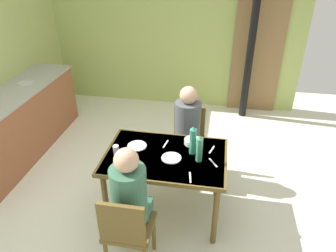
% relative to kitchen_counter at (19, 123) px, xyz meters
% --- Properties ---
extents(ground_plane, '(7.12, 7.12, 0.00)m').
position_rel_kitchen_counter_xyz_m(ground_plane, '(1.76, -0.73, -0.45)').
color(ground_plane, silver).
extents(wall_back, '(4.38, 0.10, 2.65)m').
position_rel_kitchen_counter_xyz_m(wall_back, '(1.76, 2.01, 0.87)').
color(wall_back, '#A8BC62').
rests_on(wall_back, ground_plane).
extents(door_wooden, '(0.80, 0.05, 2.00)m').
position_rel_kitchen_counter_xyz_m(door_wooden, '(3.22, 1.93, 0.55)').
color(door_wooden, olive).
rests_on(door_wooden, ground_plane).
extents(stove_pipe_column, '(0.12, 0.12, 2.65)m').
position_rel_kitchen_counter_xyz_m(stove_pipe_column, '(3.08, 1.66, 0.87)').
color(stove_pipe_column, black).
rests_on(stove_pipe_column, ground_plane).
extents(kitchen_counter, '(0.61, 2.30, 0.91)m').
position_rel_kitchen_counter_xyz_m(kitchen_counter, '(0.00, 0.00, 0.00)').
color(kitchen_counter, '#955435').
rests_on(kitchen_counter, ground_plane).
extents(dining_table, '(1.21, 0.83, 0.74)m').
position_rel_kitchen_counter_xyz_m(dining_table, '(2.18, -0.80, 0.21)').
color(dining_table, brown).
rests_on(dining_table, ground_plane).
extents(chair_near_diner, '(0.40, 0.40, 0.87)m').
position_rel_kitchen_counter_xyz_m(chair_near_diner, '(1.99, -1.56, 0.05)').
color(chair_near_diner, brown).
rests_on(chair_near_diner, ground_plane).
extents(chair_far_diner, '(0.40, 0.40, 0.87)m').
position_rel_kitchen_counter_xyz_m(chair_far_diner, '(2.32, -0.03, 0.05)').
color(chair_far_diner, brown).
rests_on(chair_far_diner, ground_plane).
extents(person_near_diner, '(0.30, 0.37, 0.77)m').
position_rel_kitchen_counter_xyz_m(person_near_diner, '(1.99, -1.43, 0.33)').
color(person_near_diner, '#366553').
rests_on(person_near_diner, ground_plane).
extents(person_far_diner, '(0.30, 0.37, 0.77)m').
position_rel_kitchen_counter_xyz_m(person_far_diner, '(2.32, -0.17, 0.33)').
color(person_far_diner, '#495A54').
rests_on(person_far_diner, ground_plane).
extents(water_bottle_green_near, '(0.07, 0.07, 0.31)m').
position_rel_kitchen_counter_xyz_m(water_bottle_green_near, '(2.44, -0.71, 0.44)').
color(water_bottle_green_near, '#318D70').
rests_on(water_bottle_green_near, dining_table).
extents(water_bottle_green_far, '(0.06, 0.06, 0.28)m').
position_rel_kitchen_counter_xyz_m(water_bottle_green_far, '(2.51, -0.83, 0.43)').
color(water_bottle_green_far, '#3F8E64').
rests_on(water_bottle_green_far, dining_table).
extents(serving_bowl_center, '(0.17, 0.17, 0.05)m').
position_rel_kitchen_counter_xyz_m(serving_bowl_center, '(2.42, -0.54, 0.32)').
color(serving_bowl_center, '#EBE9CB').
rests_on(serving_bowl_center, dining_table).
extents(dinner_plate_near_left, '(0.19, 0.19, 0.01)m').
position_rel_kitchen_counter_xyz_m(dinner_plate_near_left, '(2.25, -0.84, 0.30)').
color(dinner_plate_near_left, white).
rests_on(dinner_plate_near_left, dining_table).
extents(dinner_plate_near_right, '(0.20, 0.20, 0.01)m').
position_rel_kitchen_counter_xyz_m(dinner_plate_near_right, '(1.86, -1.06, 0.30)').
color(dinner_plate_near_right, white).
rests_on(dinner_plate_near_right, dining_table).
extents(dinner_plate_far_center, '(0.20, 0.20, 0.01)m').
position_rel_kitchen_counter_xyz_m(dinner_plate_far_center, '(1.86, -0.69, 0.30)').
color(dinner_plate_far_center, white).
rests_on(dinner_plate_far_center, dining_table).
extents(drinking_glass_by_near_diner, '(0.06, 0.06, 0.09)m').
position_rel_kitchen_counter_xyz_m(drinking_glass_by_near_diner, '(1.69, -0.85, 0.34)').
color(drinking_glass_by_near_diner, silver).
rests_on(drinking_glass_by_near_diner, dining_table).
extents(cutlery_knife_near, '(0.04, 0.15, 0.00)m').
position_rel_kitchen_counter_xyz_m(cutlery_knife_near, '(2.15, -0.60, 0.29)').
color(cutlery_knife_near, silver).
rests_on(cutlery_knife_near, dining_table).
extents(cutlery_fork_near, '(0.06, 0.15, 0.00)m').
position_rel_kitchen_counter_xyz_m(cutlery_fork_near, '(2.63, -0.62, 0.29)').
color(cutlery_fork_near, silver).
rests_on(cutlery_fork_near, dining_table).
extents(cutlery_knife_far, '(0.04, 0.15, 0.00)m').
position_rel_kitchen_counter_xyz_m(cutlery_knife_far, '(2.46, -1.10, 0.29)').
color(cutlery_knife_far, silver).
rests_on(cutlery_knife_far, dining_table).
extents(cutlery_fork_far, '(0.09, 0.14, 0.00)m').
position_rel_kitchen_counter_xyz_m(cutlery_fork_far, '(2.65, -0.84, 0.29)').
color(cutlery_fork_far, silver).
rests_on(cutlery_fork_far, dining_table).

